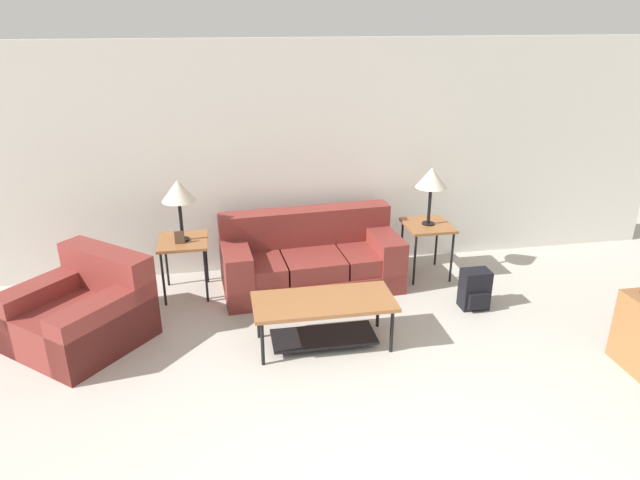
{
  "coord_description": "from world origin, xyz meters",
  "views": [
    {
      "loc": [
        -1.03,
        -2.18,
        2.87
      ],
      "look_at": [
        -0.12,
        2.85,
        0.8
      ],
      "focal_mm": 32.0,
      "sensor_mm": 36.0,
      "label": 1
    }
  ],
  "objects_px": {
    "coffee_table": "(324,312)",
    "backpack": "(475,290)",
    "table_lamp_right": "(431,179)",
    "armchair": "(83,314)",
    "side_table_right": "(428,230)",
    "side_table_left": "(183,246)",
    "table_lamp_left": "(178,192)",
    "couch": "(310,261)"
  },
  "relations": [
    {
      "from": "table_lamp_right",
      "to": "backpack",
      "type": "xyz_separation_m",
      "value": [
        0.22,
        -0.85,
        -0.95
      ]
    },
    {
      "from": "side_table_right",
      "to": "backpack",
      "type": "bearing_deg",
      "value": -75.15
    },
    {
      "from": "armchair",
      "to": "side_table_right",
      "type": "bearing_deg",
      "value": 12.64
    },
    {
      "from": "coffee_table",
      "to": "backpack",
      "type": "relative_size",
      "value": 3.07
    },
    {
      "from": "armchair",
      "to": "side_table_right",
      "type": "relative_size",
      "value": 2.29
    },
    {
      "from": "backpack",
      "to": "table_lamp_right",
      "type": "bearing_deg",
      "value": 104.85
    },
    {
      "from": "couch",
      "to": "backpack",
      "type": "height_order",
      "value": "couch"
    },
    {
      "from": "couch",
      "to": "table_lamp_left",
      "type": "xyz_separation_m",
      "value": [
        -1.35,
        0.05,
        0.85
      ]
    },
    {
      "from": "couch",
      "to": "backpack",
      "type": "distance_m",
      "value": 1.77
    },
    {
      "from": "coffee_table",
      "to": "table_lamp_right",
      "type": "xyz_separation_m",
      "value": [
        1.43,
        1.27,
        0.81
      ]
    },
    {
      "from": "coffee_table",
      "to": "backpack",
      "type": "distance_m",
      "value": 1.72
    },
    {
      "from": "couch",
      "to": "side_table_right",
      "type": "bearing_deg",
      "value": 2.08
    },
    {
      "from": "coffee_table",
      "to": "side_table_right",
      "type": "height_order",
      "value": "side_table_right"
    },
    {
      "from": "coffee_table",
      "to": "table_lamp_left",
      "type": "relative_size",
      "value": 1.95
    },
    {
      "from": "side_table_left",
      "to": "backpack",
      "type": "xyz_separation_m",
      "value": [
        2.93,
        -0.85,
        -0.36
      ]
    },
    {
      "from": "couch",
      "to": "armchair",
      "type": "xyz_separation_m",
      "value": [
        -2.24,
        -0.76,
        -0.02
      ]
    },
    {
      "from": "armchair",
      "to": "side_table_right",
      "type": "distance_m",
      "value": 3.7
    },
    {
      "from": "side_table_left",
      "to": "table_lamp_left",
      "type": "distance_m",
      "value": 0.59
    },
    {
      "from": "couch",
      "to": "side_table_right",
      "type": "distance_m",
      "value": 1.38
    },
    {
      "from": "armchair",
      "to": "backpack",
      "type": "distance_m",
      "value": 3.82
    },
    {
      "from": "side_table_left",
      "to": "backpack",
      "type": "distance_m",
      "value": 3.07
    },
    {
      "from": "couch",
      "to": "table_lamp_right",
      "type": "xyz_separation_m",
      "value": [
        1.35,
        0.05,
        0.85
      ]
    },
    {
      "from": "table_lamp_left",
      "to": "backpack",
      "type": "bearing_deg",
      "value": -16.15
    },
    {
      "from": "table_lamp_right",
      "to": "backpack",
      "type": "distance_m",
      "value": 1.29
    },
    {
      "from": "coffee_table",
      "to": "table_lamp_right",
      "type": "distance_m",
      "value": 2.08
    },
    {
      "from": "couch",
      "to": "side_table_left",
      "type": "height_order",
      "value": "couch"
    },
    {
      "from": "coffee_table",
      "to": "side_table_left",
      "type": "relative_size",
      "value": 2.04
    },
    {
      "from": "couch",
      "to": "table_lamp_right",
      "type": "bearing_deg",
      "value": 2.08
    },
    {
      "from": "side_table_left",
      "to": "table_lamp_right",
      "type": "height_order",
      "value": "table_lamp_right"
    },
    {
      "from": "armchair",
      "to": "coffee_table",
      "type": "relative_size",
      "value": 1.12
    },
    {
      "from": "couch",
      "to": "coffee_table",
      "type": "relative_size",
      "value": 1.55
    },
    {
      "from": "couch",
      "to": "table_lamp_right",
      "type": "relative_size",
      "value": 3.02
    },
    {
      "from": "coffee_table",
      "to": "side_table_right",
      "type": "distance_m",
      "value": 1.93
    },
    {
      "from": "coffee_table",
      "to": "side_table_left",
      "type": "bearing_deg",
      "value": 135.02
    },
    {
      "from": "coffee_table",
      "to": "side_table_left",
      "type": "xyz_separation_m",
      "value": [
        -1.27,
        1.27,
        0.22
      ]
    },
    {
      "from": "table_lamp_left",
      "to": "backpack",
      "type": "relative_size",
      "value": 1.57
    },
    {
      "from": "side_table_left",
      "to": "table_lamp_left",
      "type": "xyz_separation_m",
      "value": [
        0.0,
        0.0,
        0.59
      ]
    },
    {
      "from": "table_lamp_right",
      "to": "couch",
      "type": "bearing_deg",
      "value": -177.92
    },
    {
      "from": "coffee_table",
      "to": "side_table_left",
      "type": "distance_m",
      "value": 1.81
    },
    {
      "from": "couch",
      "to": "backpack",
      "type": "bearing_deg",
      "value": -26.83
    },
    {
      "from": "couch",
      "to": "table_lamp_left",
      "type": "distance_m",
      "value": 1.6
    },
    {
      "from": "backpack",
      "to": "side_table_right",
      "type": "bearing_deg",
      "value": 104.85
    }
  ]
}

